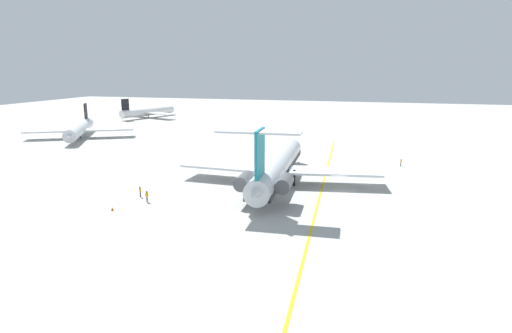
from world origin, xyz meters
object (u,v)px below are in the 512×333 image
(ground_crew_near_nose, at_px, (401,161))
(ground_crew_near_tail, at_px, (140,191))
(safety_cone_nose, at_px, (112,209))
(main_jetliner, at_px, (277,167))
(airliner_far_right, at_px, (150,112))
(ground_crew_portside, at_px, (147,195))
(airliner_mid_right, at_px, (79,129))

(ground_crew_near_nose, distance_m, ground_crew_near_tail, 52.33)
(ground_crew_near_tail, distance_m, safety_cone_nose, 6.88)
(main_jetliner, xyz_separation_m, airliner_far_right, (85.50, 72.89, -0.74))
(airliner_far_right, relative_size, ground_crew_portside, 15.37)
(airliner_far_right, relative_size, ground_crew_near_tail, 16.11)
(airliner_far_right, height_order, safety_cone_nose, airliner_far_right)
(main_jetliner, height_order, ground_crew_near_tail, main_jetliner)
(main_jetliner, height_order, airliner_mid_right, main_jetliner)
(ground_crew_near_nose, relative_size, safety_cone_nose, 3.03)
(airliner_mid_right, xyz_separation_m, ground_crew_near_nose, (-12.10, -86.80, -1.60))
(airliner_mid_right, height_order, airliner_far_right, airliner_mid_right)
(airliner_far_right, height_order, ground_crew_near_nose, airliner_far_right)
(ground_crew_near_nose, xyz_separation_m, safety_cone_nose, (-40.14, 40.80, -0.78))
(ground_crew_near_nose, height_order, safety_cone_nose, ground_crew_near_nose)
(ground_crew_near_tail, height_order, ground_crew_portside, ground_crew_portside)
(airliner_far_right, bearing_deg, ground_crew_portside, -131.80)
(airliner_far_right, bearing_deg, main_jetliner, -120.65)
(airliner_far_right, height_order, ground_crew_portside, airliner_far_right)
(ground_crew_near_nose, height_order, ground_crew_portside, ground_crew_portside)
(airliner_far_right, xyz_separation_m, ground_crew_near_nose, (-64.94, -94.29, -1.37))
(airliner_mid_right, xyz_separation_m, airliner_far_right, (52.84, 7.49, -0.23))
(airliner_far_right, xyz_separation_m, safety_cone_nose, (-105.08, -53.50, -2.15))
(airliner_mid_right, distance_m, airliner_far_right, 53.37)
(airliner_mid_right, distance_m, ground_crew_near_tail, 64.99)
(safety_cone_nose, bearing_deg, main_jetliner, -44.71)
(airliner_mid_right, relative_size, safety_cone_nose, 51.73)
(airliner_mid_right, bearing_deg, ground_crew_near_nose, 54.08)
(airliner_far_right, bearing_deg, safety_cone_nose, -134.11)
(main_jetliner, bearing_deg, airliner_far_right, 37.44)
(airliner_mid_right, relative_size, ground_crew_near_tail, 16.95)
(ground_crew_near_nose, xyz_separation_m, ground_crew_portside, (-35.26, 38.07, 0.06))
(ground_crew_portside, bearing_deg, safety_cone_nose, -63.31)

